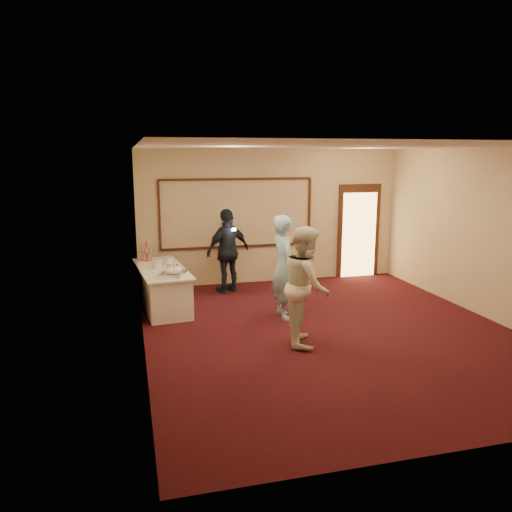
{
  "coord_description": "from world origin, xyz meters",
  "views": [
    {
      "loc": [
        -3.14,
        -7.3,
        2.87
      ],
      "look_at": [
        -1.03,
        0.9,
        1.15
      ],
      "focal_mm": 35.0,
      "sensor_mm": 36.0,
      "label": 1
    }
  ],
  "objects_px": {
    "tart": "(171,270)",
    "man": "(284,267)",
    "plate_stack_a": "(157,264)",
    "woman": "(306,285)",
    "pavlova_tray": "(173,272)",
    "cupcake_stand": "(146,252)",
    "guest": "(228,251)",
    "buffet_table": "(162,287)",
    "plate_stack_b": "(169,261)"
  },
  "relations": [
    {
      "from": "buffet_table",
      "to": "man",
      "type": "height_order",
      "value": "man"
    },
    {
      "from": "cupcake_stand",
      "to": "plate_stack_b",
      "type": "xyz_separation_m",
      "value": [
        0.4,
        -0.52,
        -0.08
      ]
    },
    {
      "from": "buffet_table",
      "to": "plate_stack_a",
      "type": "height_order",
      "value": "plate_stack_a"
    },
    {
      "from": "buffet_table",
      "to": "tart",
      "type": "relative_size",
      "value": 8.51
    },
    {
      "from": "plate_stack_a",
      "to": "buffet_table",
      "type": "bearing_deg",
      "value": -0.71
    },
    {
      "from": "buffet_table",
      "to": "guest",
      "type": "height_order",
      "value": "guest"
    },
    {
      "from": "tart",
      "to": "plate_stack_a",
      "type": "bearing_deg",
      "value": 125.92
    },
    {
      "from": "cupcake_stand",
      "to": "man",
      "type": "xyz_separation_m",
      "value": [
        2.3,
        -1.98,
        0.0
      ]
    },
    {
      "from": "plate_stack_b",
      "to": "plate_stack_a",
      "type": "bearing_deg",
      "value": -129.68
    },
    {
      "from": "plate_stack_a",
      "to": "woman",
      "type": "height_order",
      "value": "woman"
    },
    {
      "from": "tart",
      "to": "woman",
      "type": "height_order",
      "value": "woman"
    },
    {
      "from": "buffet_table",
      "to": "guest",
      "type": "xyz_separation_m",
      "value": [
        1.44,
        0.75,
        0.5
      ]
    },
    {
      "from": "plate_stack_a",
      "to": "tart",
      "type": "relative_size",
      "value": 0.71
    },
    {
      "from": "guest",
      "to": "woman",
      "type": "bearing_deg",
      "value": 76.26
    },
    {
      "from": "plate_stack_b",
      "to": "man",
      "type": "distance_m",
      "value": 2.4
    },
    {
      "from": "tart",
      "to": "guest",
      "type": "distance_m",
      "value": 1.68
    },
    {
      "from": "woman",
      "to": "cupcake_stand",
      "type": "bearing_deg",
      "value": 50.62
    },
    {
      "from": "tart",
      "to": "guest",
      "type": "relative_size",
      "value": 0.15
    },
    {
      "from": "cupcake_stand",
      "to": "tart",
      "type": "xyz_separation_m",
      "value": [
        0.39,
        -1.13,
        -0.13
      ]
    },
    {
      "from": "tart",
      "to": "man",
      "type": "bearing_deg",
      "value": -24.04
    },
    {
      "from": "cupcake_stand",
      "to": "plate_stack_a",
      "type": "height_order",
      "value": "cupcake_stand"
    },
    {
      "from": "plate_stack_b",
      "to": "guest",
      "type": "height_order",
      "value": "guest"
    },
    {
      "from": "pavlova_tray",
      "to": "tart",
      "type": "xyz_separation_m",
      "value": [
        -0.01,
        0.4,
        -0.06
      ]
    },
    {
      "from": "plate_stack_b",
      "to": "tart",
      "type": "xyz_separation_m",
      "value": [
        -0.01,
        -0.61,
        -0.05
      ]
    },
    {
      "from": "tart",
      "to": "man",
      "type": "relative_size",
      "value": 0.14
    },
    {
      "from": "pavlova_tray",
      "to": "woman",
      "type": "distance_m",
      "value": 2.53
    },
    {
      "from": "tart",
      "to": "man",
      "type": "distance_m",
      "value": 2.1
    },
    {
      "from": "pavlova_tray",
      "to": "cupcake_stand",
      "type": "xyz_separation_m",
      "value": [
        -0.39,
        1.53,
        0.07
      ]
    },
    {
      "from": "pavlova_tray",
      "to": "tart",
      "type": "height_order",
      "value": "pavlova_tray"
    },
    {
      "from": "woman",
      "to": "plate_stack_b",
      "type": "bearing_deg",
      "value": 50.12
    },
    {
      "from": "woman",
      "to": "pavlova_tray",
      "type": "bearing_deg",
      "value": 63.29
    },
    {
      "from": "man",
      "to": "woman",
      "type": "height_order",
      "value": "man"
    },
    {
      "from": "cupcake_stand",
      "to": "woman",
      "type": "xyz_separation_m",
      "value": [
        2.26,
        -3.22,
        -0.01
      ]
    },
    {
      "from": "pavlova_tray",
      "to": "man",
      "type": "xyz_separation_m",
      "value": [
        1.9,
        -0.46,
        0.07
      ]
    },
    {
      "from": "buffet_table",
      "to": "tart",
      "type": "xyz_separation_m",
      "value": [
        0.15,
        -0.31,
        0.41
      ]
    },
    {
      "from": "cupcake_stand",
      "to": "plate_stack_b",
      "type": "bearing_deg",
      "value": -52.39
    },
    {
      "from": "man",
      "to": "guest",
      "type": "xyz_separation_m",
      "value": [
        -0.62,
        1.92,
        -0.04
      ]
    },
    {
      "from": "cupcake_stand",
      "to": "tart",
      "type": "height_order",
      "value": "cupcake_stand"
    },
    {
      "from": "buffet_table",
      "to": "woman",
      "type": "bearing_deg",
      "value": -50.0
    },
    {
      "from": "plate_stack_a",
      "to": "tart",
      "type": "bearing_deg",
      "value": -54.08
    },
    {
      "from": "man",
      "to": "plate_stack_a",
      "type": "bearing_deg",
      "value": 59.48
    },
    {
      "from": "pavlova_tray",
      "to": "woman",
      "type": "relative_size",
      "value": 0.33
    },
    {
      "from": "tart",
      "to": "buffet_table",
      "type": "bearing_deg",
      "value": 114.88
    },
    {
      "from": "buffet_table",
      "to": "plate_stack_b",
      "type": "bearing_deg",
      "value": 61.44
    },
    {
      "from": "woman",
      "to": "guest",
      "type": "distance_m",
      "value": 3.22
    },
    {
      "from": "woman",
      "to": "tart",
      "type": "bearing_deg",
      "value": 57.39
    },
    {
      "from": "pavlova_tray",
      "to": "plate_stack_b",
      "type": "bearing_deg",
      "value": 89.61
    },
    {
      "from": "tart",
      "to": "cupcake_stand",
      "type": "bearing_deg",
      "value": 108.95
    },
    {
      "from": "plate_stack_a",
      "to": "guest",
      "type": "bearing_deg",
      "value": 26.34
    },
    {
      "from": "cupcake_stand",
      "to": "guest",
      "type": "relative_size",
      "value": 0.24
    }
  ]
}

